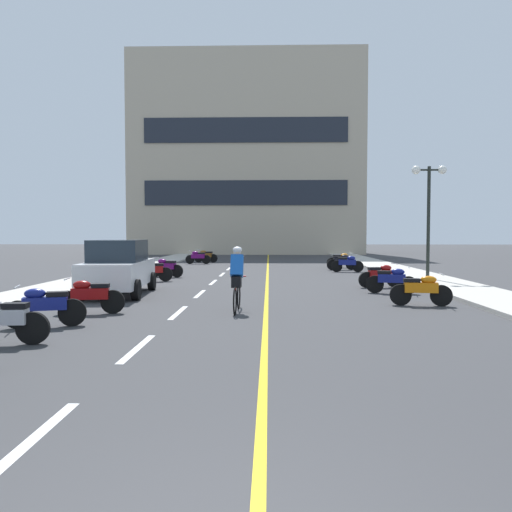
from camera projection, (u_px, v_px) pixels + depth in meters
The scene contains 33 objects.
ground_plane at pixel (262, 276), 23.81m from camera, with size 140.00×140.00×0.00m, color #38383A.
curb_left at pixel (129, 270), 26.99m from camera, with size 2.40×72.00×0.12m, color #B7B2A8.
curb_right at pixel (398, 271), 26.61m from camera, with size 2.40×72.00×0.12m, color #B7B2A8.
lane_dash_0 at pixel (30, 442), 4.88m from camera, with size 0.14×2.20×0.01m, color silver.
lane_dash_1 at pixel (138, 348), 8.88m from camera, with size 0.14×2.20×0.01m, color silver.
lane_dash_2 at pixel (178, 313), 12.87m from camera, with size 0.14×2.20×0.01m, color silver.
lane_dash_3 at pixel (200, 294), 16.87m from camera, with size 0.14×2.20×0.01m, color silver.
lane_dash_4 at pixel (213, 282), 20.86m from camera, with size 0.14×2.20×0.01m, color silver.
lane_dash_5 at pixel (222, 274), 24.86m from camera, with size 0.14×2.20×0.01m, color silver.
lane_dash_6 at pixel (229, 269), 28.85m from camera, with size 0.14×2.20×0.01m, color silver.
lane_dash_7 at pixel (234, 264), 32.85m from camera, with size 0.14×2.20×0.01m, color silver.
lane_dash_8 at pixel (237, 261), 36.84m from camera, with size 0.14×2.20×0.01m, color silver.
lane_dash_9 at pixel (241, 258), 40.83m from camera, with size 0.14×2.20×0.01m, color silver.
lane_dash_10 at pixel (243, 256), 44.83m from camera, with size 0.14×2.20×0.01m, color silver.
lane_dash_11 at pixel (245, 254), 48.82m from camera, with size 0.14×2.20×0.01m, color silver.
centre_line_yellow at pixel (268, 271), 26.79m from camera, with size 0.12×66.00×0.01m, color gold.
office_building at pixel (247, 158), 51.55m from camera, with size 22.92×8.47×19.65m.
street_lamp_mid at pixel (429, 195), 21.18m from camera, with size 1.46×0.36×4.77m.
parked_car_near at pixel (119, 267), 16.58m from camera, with size 2.13×4.30×1.82m.
motorcycle_1 at pixel (1, 319), 9.11m from camera, with size 1.70×0.60×0.92m.
motorcycle_2 at pixel (45, 306), 10.83m from camera, with size 1.66×0.74×0.92m.
motorcycle_3 at pixel (90, 295), 12.62m from camera, with size 1.69×0.60×0.92m.
motorcycle_4 at pixel (421, 289), 14.04m from camera, with size 1.70×0.60×0.92m.
motorcycle_5 at pixel (392, 280), 16.93m from camera, with size 1.68×0.66×0.92m.
motorcycle_6 at pixel (381, 275), 18.80m from camera, with size 1.69×0.60×0.92m.
motorcycle_7 at pixel (152, 270), 21.17m from camera, with size 1.70×0.60×0.92m.
motorcycle_8 at pixel (166, 267), 23.31m from camera, with size 1.66×0.75×0.92m.
motorcycle_9 at pixel (347, 263), 26.38m from camera, with size 1.70×0.60×0.92m.
motorcycle_10 at pixel (342, 262), 27.92m from camera, with size 1.69×0.63×0.92m.
motorcycle_11 at pixel (341, 260), 29.77m from camera, with size 1.70×0.60×0.92m.
motorcycle_12 at pixel (198, 257), 33.44m from camera, with size 1.70×0.60×0.92m.
motorcycle_13 at pixel (206, 256), 35.14m from camera, with size 1.67×0.69×0.92m.
cyclist_rider at pixel (237, 278), 13.00m from camera, with size 0.42×1.77×1.71m.
Camera 1 is at (0.33, -2.74, 2.03)m, focal length 35.22 mm.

